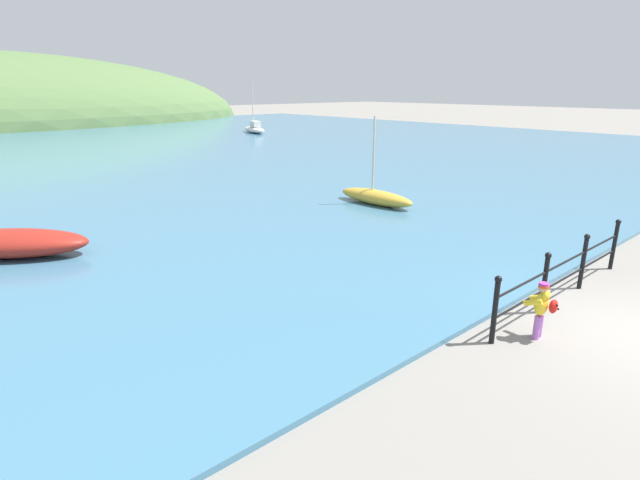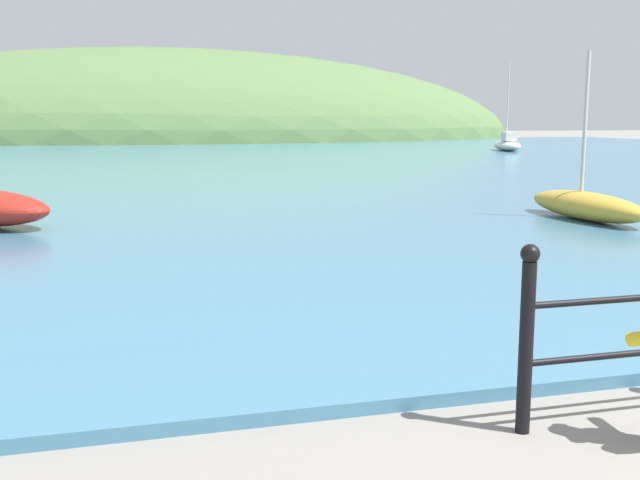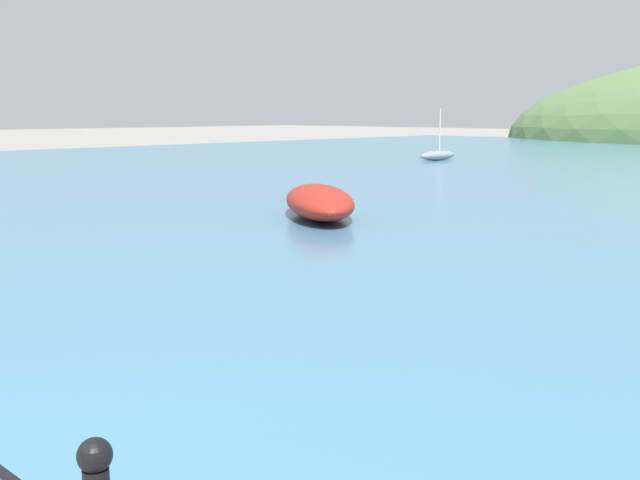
# 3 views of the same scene
# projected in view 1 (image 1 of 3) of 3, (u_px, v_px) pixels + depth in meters

# --- Properties ---
(ground_plane) EXTENTS (200.00, 200.00, 0.00)m
(ground_plane) POSITION_uv_depth(u_px,v_px,m) (635.00, 333.00, 8.71)
(ground_plane) COLOR gray
(water) EXTENTS (80.00, 60.00, 0.10)m
(water) POSITION_uv_depth(u_px,v_px,m) (69.00, 154.00, 31.47)
(water) COLOR teal
(water) RESTS_ON ground
(iron_railing) EXTENTS (5.47, 0.12, 1.21)m
(iron_railing) POSITION_uv_depth(u_px,v_px,m) (565.00, 270.00, 9.89)
(iron_railing) COLOR black
(iron_railing) RESTS_ON ground
(child_in_coat) EXTENTS (0.41, 0.55, 1.00)m
(child_in_coat) POSITION_uv_depth(u_px,v_px,m) (542.00, 305.00, 8.37)
(child_in_coat) COLOR #AD66C6
(child_in_coat) RESTS_ON ground
(boat_twin_mast) EXTENTS (0.91, 3.21, 3.06)m
(boat_twin_mast) POSITION_uv_depth(u_px,v_px,m) (376.00, 197.00, 17.74)
(boat_twin_mast) COLOR gold
(boat_twin_mast) RESTS_ON water
(boat_nearest_quay) EXTENTS (3.83, 3.47, 0.67)m
(boat_nearest_quay) POSITION_uv_depth(u_px,v_px,m) (9.00, 243.00, 12.26)
(boat_nearest_quay) COLOR maroon
(boat_nearest_quay) RESTS_ON water
(boat_green_fishing) EXTENTS (2.13, 4.23, 5.04)m
(boat_green_fishing) POSITION_uv_depth(u_px,v_px,m) (254.00, 129.00, 45.20)
(boat_green_fishing) COLOR silver
(boat_green_fishing) RESTS_ON water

